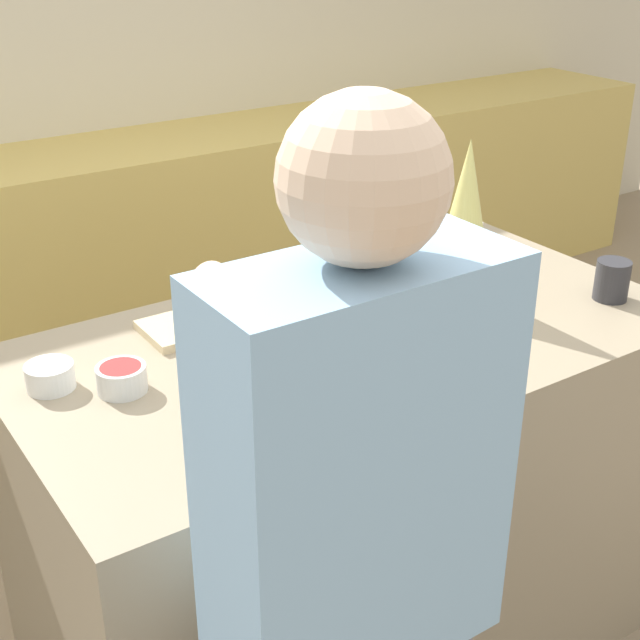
{
  "coord_description": "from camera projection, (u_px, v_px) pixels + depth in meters",
  "views": [
    {
      "loc": [
        -1.06,
        -1.44,
        1.81
      ],
      "look_at": [
        -0.1,
        0.0,
        0.98
      ],
      "focal_mm": 50.0,
      "sensor_mm": 36.0,
      "label": 1
    }
  ],
  "objects": [
    {
      "name": "wall_back",
      "position": [
        25.0,
        39.0,
        3.51
      ],
      "size": [
        8.0,
        0.05,
        2.6
      ],
      "color": "beige",
      "rests_on": "ground_plane"
    },
    {
      "name": "back_cabinet_block",
      "position": [
        79.0,
        264.0,
        3.63
      ],
      "size": [
        6.0,
        0.6,
        0.91
      ],
      "color": "#DBBC60",
      "rests_on": "ground_plane"
    },
    {
      "name": "kitchen_island",
      "position": [
        352.0,
        502.0,
        2.19
      ],
      "size": [
        1.53,
        0.81,
        0.92
      ],
      "color": "gray",
      "rests_on": "ground_plane"
    },
    {
      "name": "baking_tray",
      "position": [
        330.0,
        389.0,
        1.76
      ],
      "size": [
        0.44,
        0.26,
        0.01
      ],
      "color": "silver",
      "rests_on": "kitchen_island"
    },
    {
      "name": "gingerbread_house",
      "position": [
        330.0,
        341.0,
        1.72
      ],
      "size": [
        0.16,
        0.17,
        0.25
      ],
      "color": "brown",
      "rests_on": "baking_tray"
    },
    {
      "name": "decorative_tree",
      "position": [
        466.0,
        224.0,
        2.06
      ],
      "size": [
        0.17,
        0.17,
        0.4
      ],
      "color": "#DBD675",
      "rests_on": "kitchen_island"
    },
    {
      "name": "candy_bowl_center_rear",
      "position": [
        359.0,
        300.0,
        2.11
      ],
      "size": [
        0.1,
        0.1,
        0.04
      ],
      "color": "silver",
      "rests_on": "kitchen_island"
    },
    {
      "name": "candy_bowl_near_tray_right",
      "position": [
        465.0,
        230.0,
        2.53
      ],
      "size": [
        0.1,
        0.1,
        0.05
      ],
      "color": "white",
      "rests_on": "kitchen_island"
    },
    {
      "name": "candy_bowl_behind_tray",
      "position": [
        122.0,
        377.0,
        1.75
      ],
      "size": [
        0.1,
        0.1,
        0.05
      ],
      "color": "silver",
      "rests_on": "kitchen_island"
    },
    {
      "name": "candy_bowl_near_tray_left",
      "position": [
        274.0,
        300.0,
        2.1
      ],
      "size": [
        0.11,
        0.11,
        0.04
      ],
      "color": "white",
      "rests_on": "kitchen_island"
    },
    {
      "name": "candy_bowl_front_corner",
      "position": [
        496.0,
        253.0,
        2.39
      ],
      "size": [
        0.13,
        0.13,
        0.04
      ],
      "color": "white",
      "rests_on": "kitchen_island"
    },
    {
      "name": "candy_bowl_far_left",
      "position": [
        50.0,
        375.0,
        1.76
      ],
      "size": [
        0.1,
        0.1,
        0.05
      ],
      "color": "white",
      "rests_on": "kitchen_island"
    },
    {
      "name": "candy_bowl_far_right",
      "position": [
        387.0,
        256.0,
        2.36
      ],
      "size": [
        0.12,
        0.12,
        0.05
      ],
      "color": "silver",
      "rests_on": "kitchen_island"
    },
    {
      "name": "cookbook",
      "position": [
        185.0,
        328.0,
        2.0
      ],
      "size": [
        0.18,
        0.16,
        0.02
      ],
      "color": "#CCB78C",
      "rests_on": "kitchen_island"
    },
    {
      "name": "mug",
      "position": [
        612.0,
        280.0,
        2.15
      ],
      "size": [
        0.08,
        0.08,
        0.1
      ],
      "color": "#2D2D33",
      "rests_on": "kitchen_island"
    },
    {
      "name": "person",
      "position": [
        352.0,
        614.0,
        1.34
      ],
      "size": [
        0.42,
        0.53,
        1.62
      ],
      "color": "slate",
      "rests_on": "ground_plane"
    }
  ]
}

